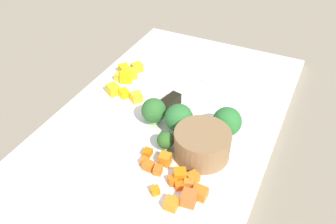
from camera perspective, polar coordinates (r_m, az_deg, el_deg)
The scene contains 30 objects.
ground_plane at distance 0.60m, azimuth -0.00°, elevation -1.65°, with size 4.00×4.00×0.00m, color gray.
cutting_board at distance 0.59m, azimuth -0.00°, elevation -1.21°, with size 0.55×0.34×0.01m, color white.
prep_bowl at distance 0.51m, azimuth 5.30°, elevation -4.96°, with size 0.08×0.08×0.04m, color olive.
chef_knife at distance 0.64m, azimuth 3.29°, elevation 3.60°, with size 0.28×0.08×0.02m.
carrot_dice_0 at distance 0.49m, azimuth 0.69°, elevation -10.60°, with size 0.01×0.01×0.01m, color orange.
carrot_dice_1 at distance 0.48m, azimuth -2.01°, elevation -12.11°, with size 0.01×0.01×0.01m, color orange.
carrot_dice_2 at distance 0.48m, azimuth 3.20°, elevation -11.06°, with size 0.01×0.01×0.01m, color orange.
carrot_dice_3 at distance 0.47m, azimuth 3.26°, elevation -13.21°, with size 0.02×0.02×0.02m, color orange.
carrot_dice_4 at distance 0.51m, azimuth -0.44°, elevation -7.34°, with size 0.02×0.01×0.02m, color orange.
carrot_dice_5 at distance 0.46m, azimuth 0.54°, elevation -14.06°, with size 0.02×0.02×0.01m, color orange.
carrot_dice_6 at distance 0.50m, azimuth -3.04°, elevation -8.33°, with size 0.01×0.01×0.01m, color orange.
carrot_dice_7 at distance 0.49m, azimuth 3.86°, elevation -10.10°, with size 0.01×0.02×0.01m, color orange.
carrot_dice_8 at distance 0.47m, azimuth 4.96°, elevation -12.43°, with size 0.02×0.02×0.01m, color orange.
carrot_dice_9 at distance 0.51m, azimuth -3.64°, elevation -7.65°, with size 0.01×0.01×0.01m, color orange.
carrot_dice_10 at distance 0.50m, azimuth -1.59°, elevation -9.00°, with size 0.01×0.01×0.01m, color orange.
carrot_dice_11 at distance 0.49m, azimuth 1.89°, elevation -9.76°, with size 0.02×0.02×0.02m, color orange.
carrot_dice_12 at distance 0.48m, azimuth 1.83°, elevation -11.39°, with size 0.01×0.01×0.01m, color orange.
carrot_dice_13 at distance 0.52m, azimuth -3.20°, elevation -6.30°, with size 0.01×0.01×0.01m, color orange.
pepper_dice_0 at distance 0.69m, azimuth -6.78°, elevation 6.49°, with size 0.02×0.02×0.02m, color yellow.
pepper_dice_1 at distance 0.67m, azimuth -6.53°, elevation 5.40°, with size 0.02×0.02×0.02m, color yellow.
pepper_dice_2 at distance 0.64m, azimuth -8.56°, elevation 3.49°, with size 0.02×0.02×0.02m, color yellow.
pepper_dice_3 at distance 0.63m, azimuth -6.83°, elevation 2.89°, with size 0.01×0.01×0.01m, color yellow.
pepper_dice_4 at distance 0.68m, azimuth -5.73°, elevation 5.96°, with size 0.02×0.02×0.02m, color yellow.
pepper_dice_5 at distance 0.62m, azimuth -4.94°, elevation 2.34°, with size 0.02×0.02×0.01m, color yellow.
pepper_dice_6 at distance 0.68m, azimuth -7.51°, elevation 5.47°, with size 0.01×0.02×0.01m, color yellow.
pepper_dice_7 at distance 0.70m, azimuth -4.82°, elevation 6.92°, with size 0.02×0.02×0.02m, color yellow.
broccoli_floret_0 at distance 0.55m, azimuth 1.68°, elevation -1.00°, with size 0.04×0.04×0.05m.
broccoli_floret_1 at distance 0.56m, azimuth -2.24°, elevation 0.19°, with size 0.04×0.04×0.04m.
broccoli_floret_2 at distance 0.55m, azimuth 9.18°, elevation -1.44°, with size 0.04×0.04×0.05m.
broccoli_floret_3 at distance 0.52m, azimuth -0.39°, elevation -4.42°, with size 0.02×0.02×0.03m.
Camera 1 is at (0.41, 0.20, 0.38)m, focal length 39.26 mm.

